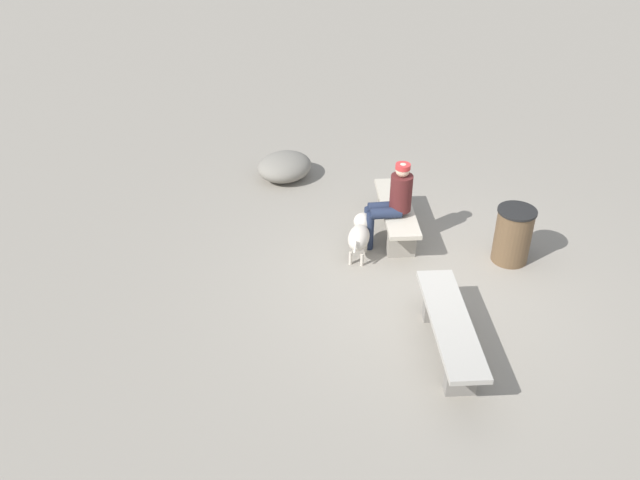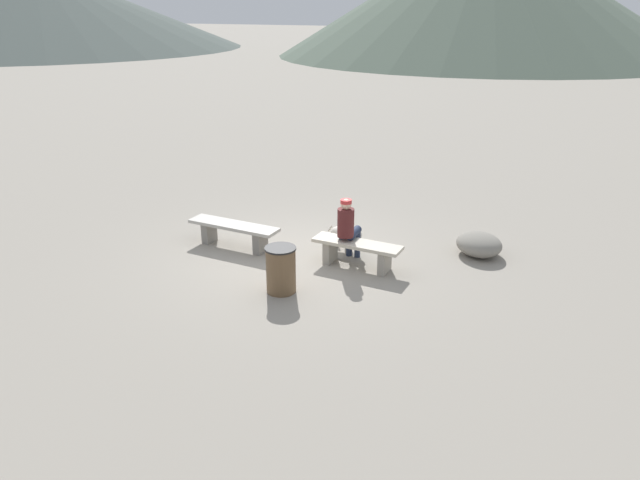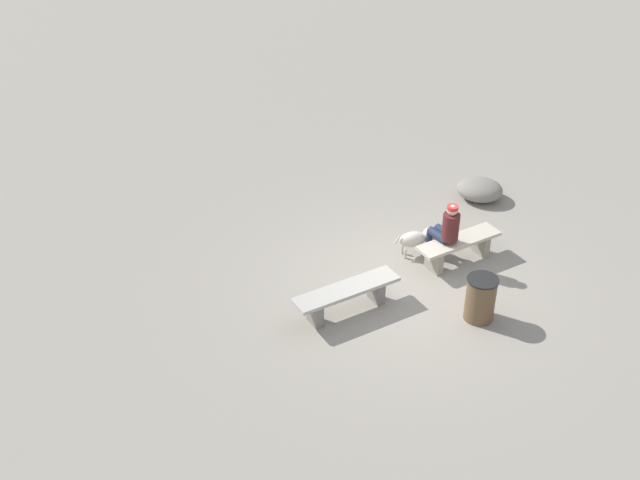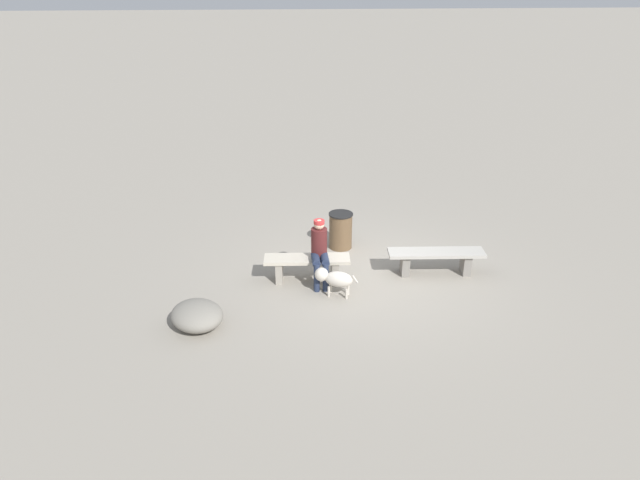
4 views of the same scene
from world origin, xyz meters
name	(u,v)px [view 3 (image 3 of 4)]	position (x,y,z in m)	size (l,w,h in m)	color
ground	(406,286)	(0.00, 0.00, -0.03)	(210.00, 210.00, 0.06)	gray
bench_left	(346,295)	(-1.30, 0.01, 0.34)	(1.87, 0.58, 0.48)	gray
bench_right	(458,246)	(1.19, 0.01, 0.33)	(1.64, 0.56, 0.48)	gray
seated_person	(446,229)	(0.97, 0.14, 0.71)	(0.32, 0.62, 1.24)	#511E1E
dog	(417,238)	(0.76, 0.62, 0.34)	(0.76, 0.46, 0.51)	beige
trash_bin	(480,299)	(0.36, -1.37, 0.39)	(0.51, 0.51, 0.78)	brown
boulder	(480,189)	(3.13, 1.40, 0.21)	(0.92, 0.81, 0.42)	gray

